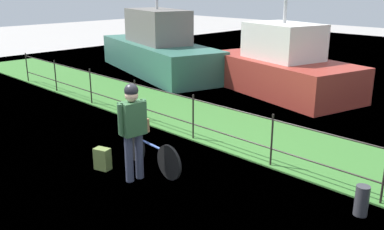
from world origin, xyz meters
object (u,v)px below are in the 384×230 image
(cyclist_person, at_px, (133,124))
(moored_boat_mid, at_px, (158,50))
(terrier_dog, at_px, (138,114))
(mooring_bollard, at_px, (362,201))
(wooden_crate, at_px, (138,125))
(moored_boat_far, at_px, (282,68))
(bicycle_main, at_px, (150,152))
(backpack_on_paving, at_px, (102,159))

(cyclist_person, relative_size, moored_boat_mid, 0.24)
(terrier_dog, relative_size, mooring_bollard, 0.70)
(mooring_bollard, height_order, moored_boat_mid, moored_boat_mid)
(terrier_dog, height_order, moored_boat_mid, moored_boat_mid)
(wooden_crate, xyz_separation_m, moored_boat_far, (-1.19, 6.48, 0.03))
(bicycle_main, distance_m, cyclist_person, 0.83)
(cyclist_person, relative_size, moored_boat_far, 0.32)
(terrier_dog, bearing_deg, wooden_crate, 175.40)
(terrier_dog, distance_m, moored_boat_far, 6.60)
(terrier_dog, height_order, cyclist_person, cyclist_person)
(mooring_bollard, bearing_deg, moored_boat_mid, 154.60)
(moored_boat_mid, bearing_deg, backpack_on_paving, -47.14)
(cyclist_person, bearing_deg, moored_boat_far, 103.79)
(wooden_crate, xyz_separation_m, moored_boat_mid, (-6.25, 5.85, 0.11))
(mooring_bollard, bearing_deg, cyclist_person, -153.89)
(terrier_dog, height_order, mooring_bollard, terrier_dog)
(terrier_dog, distance_m, backpack_on_paving, 1.02)
(bicycle_main, relative_size, cyclist_person, 0.99)
(wooden_crate, height_order, backpack_on_paving, wooden_crate)
(terrier_dog, height_order, moored_boat_far, moored_boat_far)
(wooden_crate, distance_m, backpack_on_paving, 0.87)
(cyclist_person, relative_size, backpack_on_paving, 4.21)
(mooring_bollard, relative_size, moored_boat_mid, 0.07)
(mooring_bollard, distance_m, moored_boat_mid, 11.10)
(bicycle_main, xyz_separation_m, wooden_crate, (-0.39, 0.03, 0.42))
(wooden_crate, distance_m, mooring_bollard, 3.95)
(bicycle_main, xyz_separation_m, moored_boat_mid, (-6.63, 5.88, 0.53))
(moored_boat_far, bearing_deg, mooring_bollard, -47.41)
(bicycle_main, relative_size, terrier_dog, 5.24)
(terrier_dog, distance_m, moored_boat_mid, 8.58)
(moored_boat_mid, relative_size, moored_boat_far, 1.30)
(bicycle_main, height_order, moored_boat_mid, moored_boat_mid)
(bicycle_main, bearing_deg, wooden_crate, 175.40)
(mooring_bollard, bearing_deg, bicycle_main, -161.56)
(backpack_on_paving, xyz_separation_m, mooring_bollard, (3.98, 1.74, 0.03))
(moored_boat_mid, distance_m, moored_boat_far, 5.10)
(wooden_crate, xyz_separation_m, backpack_on_paving, (-0.22, -0.65, -0.55))
(cyclist_person, height_order, moored_boat_far, moored_boat_far)
(wooden_crate, bearing_deg, cyclist_person, -43.46)
(terrier_dog, relative_size, cyclist_person, 0.19)
(cyclist_person, xyz_separation_m, backpack_on_paving, (-0.74, -0.15, -0.80))
(wooden_crate, bearing_deg, moored_boat_mid, 136.90)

